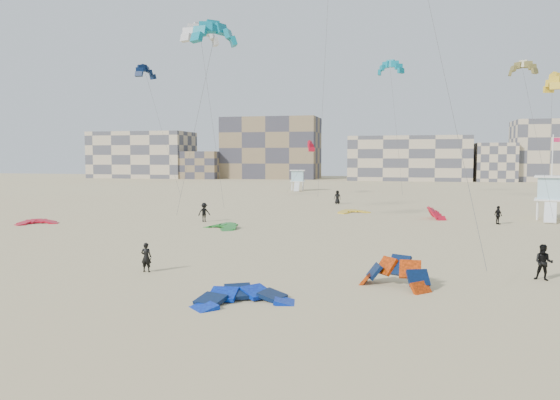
% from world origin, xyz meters
% --- Properties ---
extents(ground, '(320.00, 320.00, 0.00)m').
position_xyz_m(ground, '(0.00, 0.00, 0.00)').
color(ground, tan).
rests_on(ground, ground).
extents(kite_ground_blue, '(5.62, 5.71, 2.01)m').
position_xyz_m(kite_ground_blue, '(3.20, -1.99, 0.00)').
color(kite_ground_blue, '#033BC2').
rests_on(kite_ground_blue, ground).
extents(kite_ground_orange, '(4.66, 4.64, 3.52)m').
position_xyz_m(kite_ground_orange, '(9.52, 2.48, 0.00)').
color(kite_ground_orange, '#FF4208').
rests_on(kite_ground_orange, ground).
extents(kite_ground_red, '(4.86, 4.90, 1.25)m').
position_xyz_m(kite_ground_red, '(-24.16, 20.43, 0.00)').
color(kite_ground_red, red).
rests_on(kite_ground_red, ground).
extents(kite_ground_green, '(4.95, 4.99, 1.59)m').
position_xyz_m(kite_ground_green, '(-6.01, 21.29, 0.00)').
color(kite_ground_green, '#237B2B').
rests_on(kite_ground_green, ground).
extents(kite_ground_red_far, '(3.68, 3.60, 3.39)m').
position_xyz_m(kite_ground_red_far, '(12.98, 33.68, 0.00)').
color(kite_ground_red_far, red).
rests_on(kite_ground_red_far, ground).
extents(kite_ground_yellow, '(4.87, 4.92, 0.86)m').
position_xyz_m(kite_ground_yellow, '(4.03, 37.77, 0.00)').
color(kite_ground_yellow, yellow).
rests_on(kite_ground_yellow, ground).
extents(kitesurfer_main, '(0.61, 0.42, 1.64)m').
position_xyz_m(kitesurfer_main, '(-3.88, 2.91, 0.82)').
color(kitesurfer_main, black).
rests_on(kitesurfer_main, ground).
extents(kitesurfer_b, '(1.08, 0.96, 1.86)m').
position_xyz_m(kitesurfer_b, '(16.92, 5.70, 0.93)').
color(kitesurfer_b, black).
rests_on(kitesurfer_b, ground).
extents(kitesurfer_c, '(1.37, 1.30, 1.87)m').
position_xyz_m(kitesurfer_c, '(-9.34, 25.73, 0.93)').
color(kitesurfer_c, black).
rests_on(kitesurfer_c, ground).
extents(kitesurfer_d, '(0.85, 1.11, 1.75)m').
position_xyz_m(kitesurfer_d, '(18.37, 30.14, 0.87)').
color(kitesurfer_d, black).
rests_on(kitesurfer_d, ground).
extents(kitesurfer_e, '(0.92, 0.62, 1.84)m').
position_xyz_m(kitesurfer_e, '(0.74, 49.14, 0.92)').
color(kitesurfer_e, black).
rests_on(kitesurfer_e, ground).
extents(kite_fly_teal_a, '(7.31, 5.50, 17.12)m').
position_xyz_m(kite_fly_teal_a, '(-6.03, 20.06, 16.56)').
color(kite_fly_teal_a, '#0480AC').
rests_on(kite_fly_teal_a, ground).
extents(kite_fly_grey, '(5.44, 5.44, 18.92)m').
position_xyz_m(kite_fly_grey, '(-10.63, 28.54, 18.53)').
color(kite_fly_grey, white).
rests_on(kite_fly_grey, ground).
extents(kite_fly_olive, '(3.74, 13.55, 15.64)m').
position_xyz_m(kite_fly_olive, '(21.63, 38.67, 15.59)').
color(kite_fly_olive, olive).
rests_on(kite_fly_olive, ground).
extents(kite_fly_yellow, '(4.05, 7.31, 15.55)m').
position_xyz_m(kite_fly_yellow, '(27.03, 49.24, 15.25)').
color(kite_fly_yellow, yellow).
rests_on(kite_fly_yellow, ground).
extents(kite_fly_navy, '(7.77, 4.11, 18.25)m').
position_xyz_m(kite_fly_navy, '(-25.60, 45.88, 17.94)').
color(kite_fly_navy, '#051845').
rests_on(kite_fly_navy, ground).
extents(kite_fly_teal_b, '(5.10, 12.25, 20.26)m').
position_xyz_m(kite_fly_teal_b, '(6.99, 63.41, 20.02)').
color(kite_fly_teal_b, '#0480AC').
rests_on(kite_fly_teal_b, ground).
extents(kite_fly_red, '(4.05, 14.00, 8.30)m').
position_xyz_m(kite_fly_red, '(-6.11, 67.11, 8.00)').
color(kite_fly_red, red).
rests_on(kite_fly_red, ground).
extents(lifeguard_tower_near, '(3.79, 6.44, 4.44)m').
position_xyz_m(lifeguard_tower_near, '(24.21, 35.77, 2.20)').
color(lifeguard_tower_near, white).
rests_on(lifeguard_tower_near, ground).
extents(lifeguard_tower_far, '(3.11, 5.53, 3.90)m').
position_xyz_m(lifeguard_tower_far, '(-10.40, 76.86, 1.94)').
color(lifeguard_tower_far, white).
rests_on(lifeguard_tower_far, ground).
extents(flagpole, '(0.70, 0.11, 8.58)m').
position_xyz_m(flagpole, '(24.15, 35.54, 4.49)').
color(flagpole, white).
rests_on(flagpole, ground).
extents(condo_west_a, '(30.00, 15.00, 14.00)m').
position_xyz_m(condo_west_a, '(-70.00, 130.00, 7.00)').
color(condo_west_a, '#BEAC8B').
rests_on(condo_west_a, ground).
extents(condo_west_b, '(28.00, 14.00, 18.00)m').
position_xyz_m(condo_west_b, '(-30.00, 134.00, 9.00)').
color(condo_west_b, '#7B674A').
rests_on(condo_west_b, ground).
extents(condo_mid, '(32.00, 16.00, 12.00)m').
position_xyz_m(condo_mid, '(10.00, 130.00, 6.00)').
color(condo_mid, '#BEAC8B').
rests_on(condo_mid, ground).
extents(condo_fill_left, '(12.00, 10.00, 8.00)m').
position_xyz_m(condo_fill_left, '(-50.00, 128.00, 4.00)').
color(condo_fill_left, '#7B674A').
rests_on(condo_fill_left, ground).
extents(condo_fill_right, '(10.00, 10.00, 10.00)m').
position_xyz_m(condo_fill_right, '(32.00, 128.00, 5.00)').
color(condo_fill_right, '#BEAC8B').
rests_on(condo_fill_right, ground).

